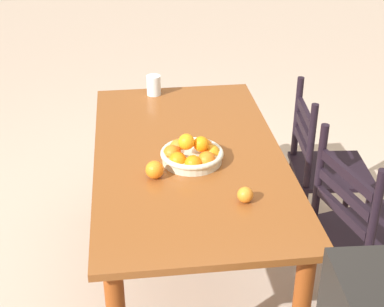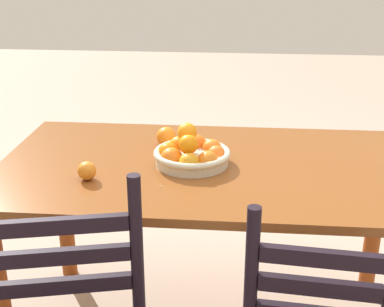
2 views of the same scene
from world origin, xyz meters
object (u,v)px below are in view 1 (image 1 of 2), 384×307
orange_loose_0 (155,170)px  drinking_glass (154,85)px  dining_table (189,174)px  orange_loose_1 (245,195)px  fruit_bowl (192,154)px  chair_by_cabinet (323,169)px  chair_near_window (366,237)px

orange_loose_0 → drinking_glass: (-0.89, 0.05, 0.02)m
dining_table → orange_loose_1: bearing=22.7°
fruit_bowl → orange_loose_1: bearing=26.7°
orange_loose_0 → chair_by_cabinet: bearing=117.5°
orange_loose_0 → orange_loose_1: (0.22, 0.34, -0.01)m
dining_table → chair_near_window: (0.34, 0.75, -0.18)m
dining_table → drinking_glass: bearing=-170.7°
chair_near_window → orange_loose_0: chair_near_window is taller
chair_near_window → drinking_glass: (-1.03, -0.86, 0.35)m
fruit_bowl → drinking_glass: bearing=-171.3°
fruit_bowl → chair_near_window: bearing=70.9°
chair_near_window → drinking_glass: 1.39m
orange_loose_1 → drinking_glass: bearing=-165.5°
dining_table → drinking_glass: (-0.69, -0.11, 0.17)m
orange_loose_0 → drinking_glass: size_ratio=0.70×
chair_near_window → orange_loose_1: (0.08, -0.58, 0.32)m
dining_table → chair_near_window: bearing=65.8°
fruit_bowl → orange_loose_1: fruit_bowl is taller
chair_near_window → chair_by_cabinet: bearing=-13.9°
chair_near_window → dining_table: bearing=53.0°
chair_by_cabinet → orange_loose_1: (0.71, -0.59, 0.35)m
drinking_glass → fruit_bowl: bearing=8.7°
fruit_bowl → orange_loose_1: (0.34, 0.17, -0.01)m
orange_loose_0 → orange_loose_1: orange_loose_0 is taller
dining_table → chair_by_cabinet: (-0.29, 0.76, -0.20)m
chair_by_cabinet → drinking_glass: chair_by_cabinet is taller
chair_by_cabinet → fruit_bowl: 0.91m
orange_loose_0 → orange_loose_1: 0.41m
orange_loose_1 → chair_near_window: bearing=97.9°
chair_by_cabinet → fruit_bowl: bearing=121.2°
orange_loose_0 → fruit_bowl: bearing=123.6°
dining_table → fruit_bowl: 0.17m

